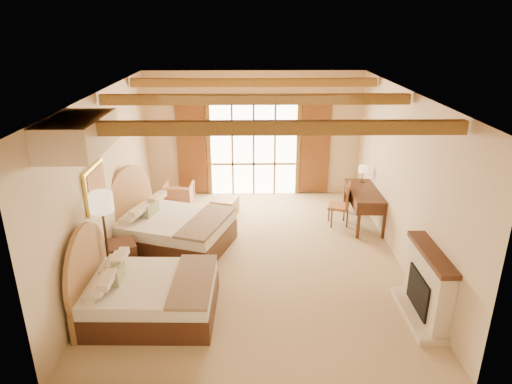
{
  "coord_description": "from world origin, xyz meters",
  "views": [
    {
      "loc": [
        -0.12,
        -7.97,
        4.4
      ],
      "look_at": [
        0.01,
        0.2,
        1.28
      ],
      "focal_mm": 32.0,
      "sensor_mm": 36.0,
      "label": 1
    }
  ],
  "objects_px": {
    "bed_far": "(166,227)",
    "bed_near": "(141,292)",
    "nightstand": "(122,258)",
    "desk": "(364,206)",
    "armchair": "(179,196)"
  },
  "relations": [
    {
      "from": "armchair",
      "to": "desk",
      "type": "height_order",
      "value": "desk"
    },
    {
      "from": "bed_far",
      "to": "nightstand",
      "type": "bearing_deg",
      "value": -102.33
    },
    {
      "from": "armchair",
      "to": "desk",
      "type": "distance_m",
      "value": 4.43
    },
    {
      "from": "nightstand",
      "to": "armchair",
      "type": "xyz_separation_m",
      "value": [
        0.59,
        3.07,
        0.01
      ]
    },
    {
      "from": "bed_near",
      "to": "desk",
      "type": "distance_m",
      "value": 5.41
    },
    {
      "from": "bed_far",
      "to": "nightstand",
      "type": "xyz_separation_m",
      "value": [
        -0.63,
        -1.05,
        -0.12
      ]
    },
    {
      "from": "bed_far",
      "to": "bed_near",
      "type": "bearing_deg",
      "value": -71.57
    },
    {
      "from": "nightstand",
      "to": "armchair",
      "type": "relative_size",
      "value": 0.87
    },
    {
      "from": "desk",
      "to": "nightstand",
      "type": "bearing_deg",
      "value": -155.54
    },
    {
      "from": "bed_near",
      "to": "nightstand",
      "type": "bearing_deg",
      "value": 117.54
    },
    {
      "from": "bed_near",
      "to": "armchair",
      "type": "xyz_separation_m",
      "value": [
        -0.03,
        4.33,
        -0.08
      ]
    },
    {
      "from": "bed_near",
      "to": "nightstand",
      "type": "height_order",
      "value": "bed_near"
    },
    {
      "from": "nightstand",
      "to": "bed_far",
      "type": "bearing_deg",
      "value": 39.73
    },
    {
      "from": "desk",
      "to": "bed_near",
      "type": "bearing_deg",
      "value": -140.59
    },
    {
      "from": "bed_near",
      "to": "bed_far",
      "type": "relative_size",
      "value": 0.78
    }
  ]
}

